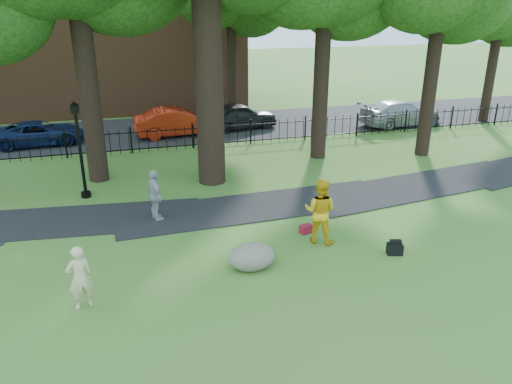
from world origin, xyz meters
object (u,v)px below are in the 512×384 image
object	(u,v)px
man	(320,211)
red_sedan	(177,122)
boulder	(252,255)
woman	(80,277)
lamppost	(80,152)

from	to	relation	value
man	red_sedan	distance (m)	14.17
man	red_sedan	xyz separation A→B (m)	(-2.58, 13.93, -0.26)
boulder	woman	bearing A→B (deg)	-170.61
boulder	red_sedan	size ratio (longest dim) A/B	0.29
boulder	lamppost	xyz separation A→B (m)	(-4.70, 6.82, 1.41)
man	lamppost	xyz separation A→B (m)	(-7.13, 5.84, 0.78)
red_sedan	woman	bearing A→B (deg)	159.60
man	lamppost	bearing A→B (deg)	-2.11
woman	man	size ratio (longest dim) A/B	0.81
man	boulder	bearing A→B (deg)	59.17
woman	red_sedan	xyz separation A→B (m)	(4.36, 15.66, -0.07)
boulder	red_sedan	xyz separation A→B (m)	(-0.15, 14.92, 0.37)
woman	red_sedan	world-z (taller)	woman
boulder	red_sedan	bearing A→B (deg)	90.56
woman	red_sedan	size ratio (longest dim) A/B	0.36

